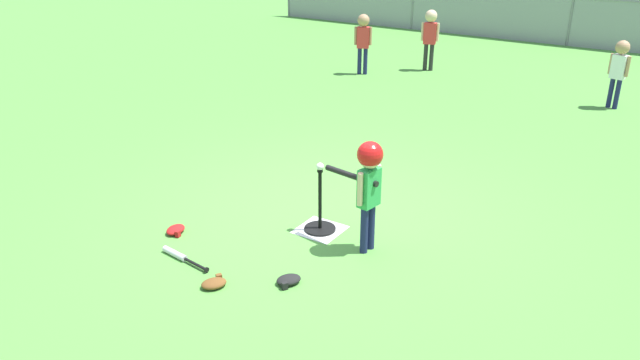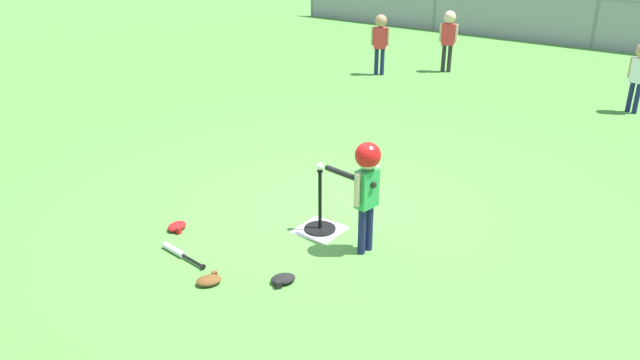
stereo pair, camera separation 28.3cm
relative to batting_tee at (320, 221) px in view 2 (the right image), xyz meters
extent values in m
plane|color=#51933D|center=(-0.11, 0.39, -0.10)|extent=(60.00, 60.00, 0.00)
cube|color=white|center=(0.00, 0.00, -0.10)|extent=(0.44, 0.44, 0.01)
cylinder|color=black|center=(0.00, 0.00, -0.09)|extent=(0.32, 0.32, 0.03)
cylinder|color=black|center=(0.00, 0.00, 0.24)|extent=(0.04, 0.04, 0.63)
cylinder|color=black|center=(0.00, 0.00, 0.54)|extent=(0.06, 0.06, 0.02)
sphere|color=white|center=(0.00, 0.00, 0.59)|extent=(0.07, 0.07, 0.07)
cylinder|color=#191E4C|center=(0.59, -0.15, 0.13)|extent=(0.07, 0.07, 0.47)
cylinder|color=#191E4C|center=(0.60, -0.04, 0.13)|extent=(0.07, 0.07, 0.47)
cube|color=green|center=(0.59, -0.10, 0.55)|extent=(0.16, 0.23, 0.37)
cylinder|color=beige|center=(0.57, -0.23, 0.58)|extent=(0.05, 0.05, 0.31)
cylinder|color=beige|center=(0.62, 0.03, 0.58)|extent=(0.05, 0.05, 0.31)
sphere|color=beige|center=(0.59, -0.10, 0.85)|extent=(0.21, 0.21, 0.21)
sphere|color=red|center=(0.59, -0.10, 0.87)|extent=(0.24, 0.24, 0.24)
cylinder|color=black|center=(0.39, -0.06, 0.61)|extent=(0.60, 0.15, 0.06)
cylinder|color=#262626|center=(-1.80, 6.84, 0.16)|extent=(0.08, 0.08, 0.53)
cylinder|color=#262626|center=(-1.92, 6.81, 0.16)|extent=(0.08, 0.08, 0.53)
cube|color=red|center=(-1.86, 6.83, 0.63)|extent=(0.26, 0.20, 0.41)
cylinder|color=beige|center=(-1.72, 6.86, 0.66)|extent=(0.06, 0.06, 0.35)
cylinder|color=beige|center=(-2.00, 6.79, 0.66)|extent=(0.06, 0.06, 0.35)
sphere|color=beige|center=(-1.86, 6.83, 0.96)|extent=(0.23, 0.23, 0.23)
cylinder|color=#191E4C|center=(-2.75, 5.87, 0.15)|extent=(0.08, 0.08, 0.51)
cylinder|color=#191E4C|center=(-2.86, 5.82, 0.15)|extent=(0.08, 0.08, 0.51)
cube|color=red|center=(-2.80, 5.84, 0.61)|extent=(0.26, 0.22, 0.40)
cylinder|color=tan|center=(-2.68, 5.91, 0.64)|extent=(0.06, 0.06, 0.34)
cylinder|color=tan|center=(-2.93, 5.78, 0.64)|extent=(0.06, 0.06, 0.34)
sphere|color=tan|center=(-2.80, 5.84, 0.93)|extent=(0.23, 0.23, 0.23)
cylinder|color=#191E4C|center=(1.75, 6.06, 0.14)|extent=(0.08, 0.08, 0.49)
cylinder|color=#191E4C|center=(1.64, 6.09, 0.14)|extent=(0.08, 0.08, 0.49)
cube|color=white|center=(1.70, 6.08, 0.57)|extent=(0.24, 0.18, 0.38)
cylinder|color=tan|center=(1.57, 6.11, 0.60)|extent=(0.05, 0.05, 0.32)
cylinder|color=silver|center=(-0.85, -1.18, -0.07)|extent=(0.30, 0.10, 0.06)
cylinder|color=black|center=(-0.56, -1.21, -0.07)|extent=(0.30, 0.06, 0.03)
cylinder|color=black|center=(-0.41, -1.23, -0.07)|extent=(0.02, 0.05, 0.05)
ellipsoid|color=brown|center=(-0.20, -1.37, -0.07)|extent=(0.25, 0.27, 0.07)
cube|color=brown|center=(-0.23, -1.27, -0.07)|extent=(0.06, 0.06, 0.06)
ellipsoid|color=black|center=(0.30, -0.97, -0.07)|extent=(0.25, 0.27, 0.07)
cube|color=black|center=(0.33, -1.06, -0.07)|extent=(0.06, 0.06, 0.06)
ellipsoid|color=#B21919|center=(-1.18, -0.84, -0.07)|extent=(0.20, 0.24, 0.07)
cube|color=#B21919|center=(-1.10, -0.89, -0.07)|extent=(0.05, 0.06, 0.06)
cylinder|color=slate|center=(-4.11, 10.82, 0.47)|extent=(0.06, 0.06, 1.15)
cylinder|color=slate|center=(-0.11, 10.82, 0.47)|extent=(0.06, 0.06, 1.15)
cube|color=gray|center=(-0.11, 10.82, 0.99)|extent=(16.00, 0.03, 0.03)
cube|color=gray|center=(-0.11, 10.82, 0.47)|extent=(16.00, 0.01, 1.15)
camera|label=1|loc=(3.05, -4.70, 2.90)|focal=35.20mm
camera|label=2|loc=(3.28, -4.54, 2.90)|focal=35.20mm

